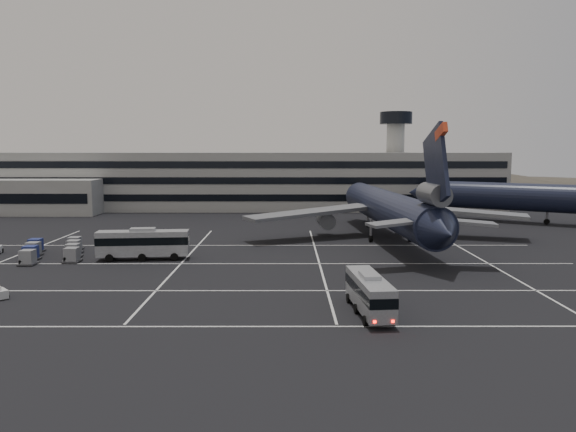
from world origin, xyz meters
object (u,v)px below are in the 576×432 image
Objects in this scene: trijet_main at (389,208)px; uld_cluster at (53,250)px; bus_near at (369,292)px; bus_far at (143,242)px.

uld_cluster is at bearing -167.65° from trijet_main.
bus_near is at bearing -34.01° from uld_cluster.
trijet_main is at bearing 72.62° from bus_near.
bus_near is 47.90m from uld_cluster.
uld_cluster is (-12.92, 1.76, -1.38)m from bus_far.
uld_cluster is (-48.78, -14.09, -4.29)m from trijet_main.
uld_cluster is (-39.70, 26.79, -1.06)m from bus_near.
trijet_main is 5.45× the size of bus_near.
bus_far is at bearing -7.76° from uld_cluster.
uld_cluster is at bearing 141.13° from bus_near.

